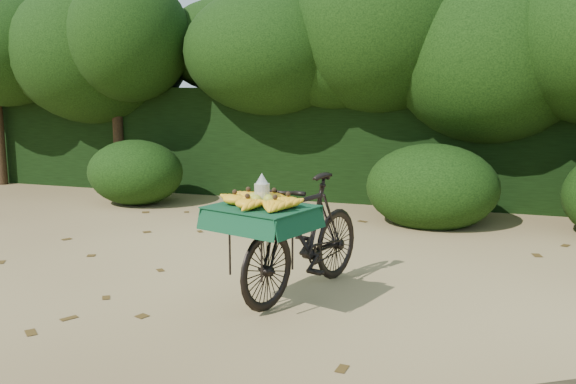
% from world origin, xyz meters
% --- Properties ---
extents(ground, '(80.00, 80.00, 0.00)m').
position_xyz_m(ground, '(0.00, 0.00, 0.00)').
color(ground, tan).
rests_on(ground, ground).
extents(vendor_bicycle, '(1.12, 1.88, 1.05)m').
position_xyz_m(vendor_bicycle, '(0.72, 1.10, 0.54)').
color(vendor_bicycle, black).
rests_on(vendor_bicycle, ground).
extents(hedge_backdrop, '(26.00, 1.80, 1.80)m').
position_xyz_m(hedge_backdrop, '(0.00, 6.30, 0.90)').
color(hedge_backdrop, black).
rests_on(hedge_backdrop, ground).
extents(tree_row, '(14.50, 2.00, 4.00)m').
position_xyz_m(tree_row, '(-0.65, 5.50, 2.00)').
color(tree_row, black).
rests_on(tree_row, ground).
extents(bush_clumps, '(8.80, 1.70, 0.90)m').
position_xyz_m(bush_clumps, '(0.50, 4.30, 0.45)').
color(bush_clumps, black).
rests_on(bush_clumps, ground).
extents(leaf_litter, '(7.00, 7.30, 0.01)m').
position_xyz_m(leaf_litter, '(0.00, 0.65, 0.01)').
color(leaf_litter, '#4B3514').
rests_on(leaf_litter, ground).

